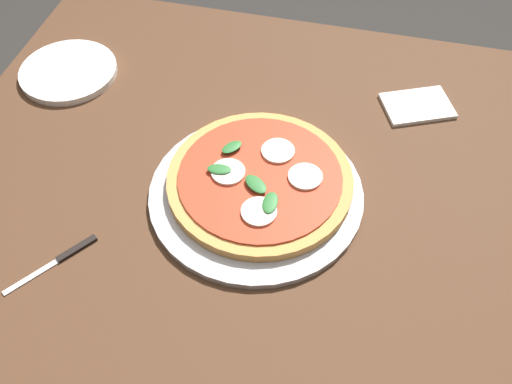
{
  "coord_description": "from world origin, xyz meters",
  "views": [
    {
      "loc": [
        0.17,
        -0.61,
        1.54
      ],
      "look_at": [
        0.03,
        -0.02,
        0.78
      ],
      "focal_mm": 39.85,
      "sensor_mm": 36.0,
      "label": 1
    }
  ],
  "objects": [
    {
      "name": "ground_plane",
      "position": [
        0.0,
        0.0,
        0.0
      ],
      "size": [
        6.0,
        6.0,
        0.0
      ],
      "primitive_type": "plane",
      "color": "#2D2B28"
    },
    {
      "name": "pizza",
      "position": [
        0.03,
        -0.0,
        0.8
      ],
      "size": [
        0.32,
        0.32,
        0.03
      ],
      "color": "tan",
      "rests_on": "serving_tray"
    },
    {
      "name": "serving_tray",
      "position": [
        0.03,
        -0.02,
        0.78
      ],
      "size": [
        0.37,
        0.37,
        0.01
      ],
      "primitive_type": "cylinder",
      "color": "#B2B2B7",
      "rests_on": "dining_table"
    },
    {
      "name": "napkin",
      "position": [
        0.28,
        0.27,
        0.78
      ],
      "size": [
        0.16,
        0.14,
        0.01
      ],
      "primitive_type": "cube",
      "rotation": [
        0.0,
        0.0,
        0.42
      ],
      "color": "white",
      "rests_on": "dining_table"
    },
    {
      "name": "dining_table",
      "position": [
        0.0,
        0.0,
        0.66
      ],
      "size": [
        1.12,
        1.0,
        0.77
      ],
      "color": "#4C301E",
      "rests_on": "ground_plane"
    },
    {
      "name": "knife",
      "position": [
        -0.24,
        -0.21,
        0.78
      ],
      "size": [
        0.1,
        0.13,
        0.01
      ],
      "color": "black",
      "rests_on": "dining_table"
    },
    {
      "name": "plate_white",
      "position": [
        -0.42,
        0.2,
        0.78
      ],
      "size": [
        0.2,
        0.2,
        0.01
      ],
      "primitive_type": "cylinder",
      "color": "white",
      "rests_on": "dining_table"
    }
  ]
}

